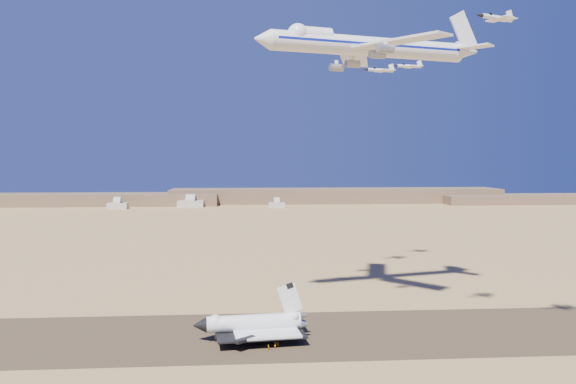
{
  "coord_description": "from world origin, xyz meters",
  "views": [
    {
      "loc": [
        5.33,
        -173.6,
        55.11
      ],
      "look_at": [
        18.74,
        8.0,
        44.64
      ],
      "focal_mm": 35.0,
      "sensor_mm": 36.0,
      "label": 1
    }
  ],
  "objects": [
    {
      "name": "carrier_747",
      "position": [
        45.85,
        20.86,
        94.51
      ],
      "size": [
        86.19,
        64.74,
        21.47
      ],
      "rotation": [
        0.0,
        0.0,
        0.25
      ],
      "color": "white"
    },
    {
      "name": "crew_a",
      "position": [
        11.43,
        -14.46,
        0.88
      ],
      "size": [
        0.59,
        0.7,
        1.64
      ],
      "primitive_type": "imported",
      "rotation": [
        0.0,
        0.0,
        1.18
      ],
      "color": "orange",
      "rests_on": "runway"
    },
    {
      "name": "ground",
      "position": [
        0.0,
        0.0,
        0.0
      ],
      "size": [
        1200.0,
        1200.0,
        0.0
      ],
      "primitive_type": "plane",
      "color": "tan",
      "rests_on": "ground"
    },
    {
      "name": "chase_jet_f",
      "position": [
        81.93,
        89.29,
        99.38
      ],
      "size": [
        15.34,
        8.53,
        3.84
      ],
      "rotation": [
        0.0,
        0.0,
        0.15
      ],
      "color": "white"
    },
    {
      "name": "runway",
      "position": [
        0.0,
        0.0,
        0.03
      ],
      "size": [
        600.0,
        50.0,
        0.06
      ],
      "primitive_type": "cube",
      "color": "#4B3925",
      "rests_on": "ground"
    },
    {
      "name": "ridgeline",
      "position": [
        65.32,
        527.31,
        7.63
      ],
      "size": [
        960.0,
        90.0,
        18.0
      ],
      "color": "brown",
      "rests_on": "ground"
    },
    {
      "name": "chase_jet_e",
      "position": [
        63.71,
        70.84,
        94.39
      ],
      "size": [
        15.33,
        8.78,
        3.88
      ],
      "rotation": [
        0.0,
        0.0,
        0.23
      ],
      "color": "white"
    },
    {
      "name": "shuttle",
      "position": [
        6.99,
        -4.04,
        4.65
      ],
      "size": [
        35.19,
        24.09,
        17.28
      ],
      "rotation": [
        0.0,
        0.0,
        0.11
      ],
      "color": "white",
      "rests_on": "runway"
    },
    {
      "name": "crew_c",
      "position": [
        14.29,
        -11.86,
        0.93
      ],
      "size": [
        1.12,
        1.03,
        1.74
      ],
      "primitive_type": "imported",
      "rotation": [
        0.0,
        0.0,
        2.49
      ],
      "color": "orange",
      "rests_on": "runway"
    },
    {
      "name": "crew_b",
      "position": [
        13.47,
        -12.73,
        1.0
      ],
      "size": [
        0.98,
        1.04,
        1.88
      ],
      "primitive_type": "imported",
      "rotation": [
        0.0,
        0.0,
        2.24
      ],
      "color": "orange",
      "rests_on": "runway"
    },
    {
      "name": "chase_jet_a",
      "position": [
        75.16,
        -19.08,
        94.85
      ],
      "size": [
        13.67,
        8.12,
        3.53
      ],
      "rotation": [
        0.0,
        0.0,
        0.39
      ],
      "color": "white"
    },
    {
      "name": "hangars",
      "position": [
        -64.0,
        478.43,
        4.83
      ],
      "size": [
        200.5,
        29.5,
        30.0
      ],
      "color": "beige",
      "rests_on": "ground"
    }
  ]
}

